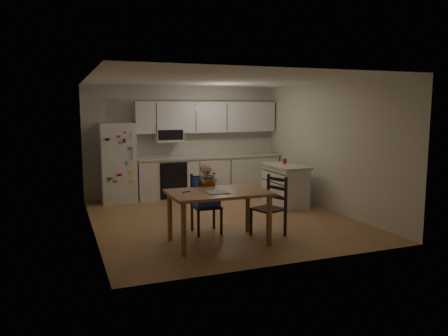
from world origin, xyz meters
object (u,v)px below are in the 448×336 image
refrigerator (118,163)px  red_cup (285,161)px  kitchen_island (285,185)px  chair_side (273,202)px  chair_booster (205,191)px  dining_table (219,198)px

refrigerator → red_cup: bearing=-22.3°
kitchen_island → chair_side: chair_side is taller
chair_booster → chair_side: 1.09m
refrigerator → kitchen_island: refrigerator is taller
kitchen_island → chair_side: 2.22m
kitchen_island → refrigerator: bearing=153.9°
refrigerator → dining_table: refrigerator is taller
red_cup → chair_booster: bearing=-146.4°
chair_side → dining_table: bearing=-103.8°
kitchen_island → dining_table: (-2.18, -1.92, 0.26)m
chair_booster → chair_side: chair_booster is taller
kitchen_island → chair_booster: bearing=-149.2°
kitchen_island → chair_booster: chair_booster is taller
refrigerator → chair_booster: size_ratio=1.52×
red_cup → dining_table: red_cup is taller
red_cup → chair_side: chair_side is taller
chair_booster → refrigerator: bearing=110.8°
chair_side → refrigerator: bearing=-168.9°
refrigerator → dining_table: size_ratio=1.16×
red_cup → chair_booster: 2.75m
red_cup → refrigerator: bearing=157.7°
kitchen_island → red_cup: (0.10, 0.21, 0.47)m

